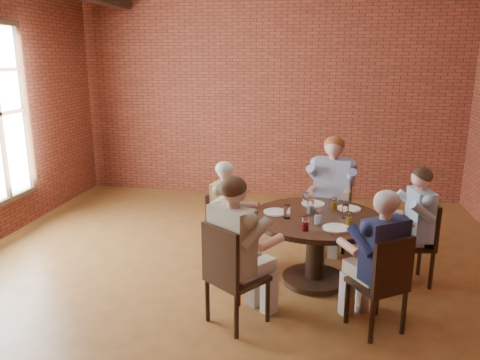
% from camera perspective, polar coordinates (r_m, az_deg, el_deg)
% --- Properties ---
extents(floor, '(7.00, 7.00, 0.00)m').
position_cam_1_polar(floor, '(5.13, -1.40, -12.54)').
color(floor, brown).
rests_on(floor, ground).
extents(wall_back, '(7.00, 0.00, 7.00)m').
position_cam_1_polar(wall_back, '(8.05, 3.40, 10.03)').
color(wall_back, brown).
rests_on(wall_back, ground).
extents(dining_table, '(1.37, 1.37, 0.75)m').
position_cam_1_polar(dining_table, '(5.03, 9.22, -6.73)').
color(dining_table, black).
rests_on(dining_table, floor).
extents(chair_a, '(0.45, 0.45, 0.90)m').
position_cam_1_polar(chair_a, '(5.33, 21.02, -6.73)').
color(chair_a, black).
rests_on(chair_a, floor).
extents(diner_a, '(0.67, 0.58, 1.26)m').
position_cam_1_polar(diner_a, '(5.26, 20.38, -5.34)').
color(diner_a, teal).
rests_on(diner_a, floor).
extents(chair_b, '(0.53, 0.53, 0.98)m').
position_cam_1_polar(chair_b, '(6.10, 11.12, -2.97)').
color(chair_b, black).
rests_on(chair_b, floor).
extents(diner_b, '(0.68, 0.79, 1.41)m').
position_cam_1_polar(diner_b, '(5.96, 11.07, -1.59)').
color(diner_b, gray).
rests_on(diner_b, floor).
extents(chair_c, '(0.45, 0.45, 0.89)m').
position_cam_1_polar(chair_c, '(5.36, -2.16, -5.64)').
color(chair_c, black).
rests_on(chair_c, floor).
extents(diner_c, '(0.67, 0.59, 1.24)m').
position_cam_1_polar(diner_c, '(5.29, -1.45, -4.38)').
color(diner_c, brown).
rests_on(diner_c, floor).
extents(chair_d, '(0.63, 0.63, 0.96)m').
position_cam_1_polar(chair_d, '(4.20, -1.26, -11.15)').
color(chair_d, black).
rests_on(chair_d, floor).
extents(diner_d, '(0.85, 0.88, 1.38)m').
position_cam_1_polar(diner_d, '(4.18, -0.33, -8.69)').
color(diner_d, tan).
rests_on(diner_d, floor).
extents(chair_e, '(0.56, 0.56, 0.91)m').
position_cam_1_polar(chair_e, '(4.27, 17.07, -11.67)').
color(chair_e, black).
rests_on(chair_e, floor).
extents(diner_e, '(0.76, 0.79, 1.29)m').
position_cam_1_polar(diner_e, '(4.26, 16.52, -9.51)').
color(diner_e, '#171F43').
rests_on(diner_e, floor).
extents(plate_a, '(0.26, 0.26, 0.01)m').
position_cam_1_polar(plate_a, '(5.23, 13.10, -3.41)').
color(plate_a, white).
rests_on(plate_a, dining_table).
extents(plate_b, '(0.26, 0.26, 0.01)m').
position_cam_1_polar(plate_b, '(5.32, 8.90, -2.88)').
color(plate_b, white).
rests_on(plate_b, dining_table).
extents(plate_c, '(0.26, 0.26, 0.01)m').
position_cam_1_polar(plate_c, '(5.00, 4.37, -3.90)').
color(plate_c, white).
rests_on(plate_c, dining_table).
extents(plate_d, '(0.26, 0.26, 0.01)m').
position_cam_1_polar(plate_d, '(4.62, 11.65, -5.75)').
color(plate_d, white).
rests_on(plate_d, dining_table).
extents(glass_a, '(0.07, 0.07, 0.14)m').
position_cam_1_polar(glass_a, '(4.92, 12.73, -3.77)').
color(glass_a, white).
rests_on(glass_a, dining_table).
extents(glass_b, '(0.07, 0.07, 0.14)m').
position_cam_1_polar(glass_b, '(5.15, 11.42, -2.86)').
color(glass_b, white).
rests_on(glass_b, dining_table).
extents(glass_c, '(0.07, 0.07, 0.14)m').
position_cam_1_polar(glass_c, '(5.30, 8.05, -2.22)').
color(glass_c, white).
rests_on(glass_c, dining_table).
extents(glass_d, '(0.07, 0.07, 0.14)m').
position_cam_1_polar(glass_d, '(5.00, 8.58, -3.26)').
color(glass_d, white).
rests_on(glass_d, dining_table).
extents(glass_e, '(0.07, 0.07, 0.14)m').
position_cam_1_polar(glass_e, '(4.82, 5.74, -3.86)').
color(glass_e, white).
rests_on(glass_e, dining_table).
extents(glass_f, '(0.07, 0.07, 0.14)m').
position_cam_1_polar(glass_f, '(4.50, 7.94, -5.28)').
color(glass_f, white).
rests_on(glass_f, dining_table).
extents(glass_g, '(0.07, 0.07, 0.14)m').
position_cam_1_polar(glass_g, '(4.70, 9.49, -4.49)').
color(glass_g, white).
rests_on(glass_g, dining_table).
extents(glass_h, '(0.07, 0.07, 0.14)m').
position_cam_1_polar(glass_h, '(4.71, 13.09, -4.65)').
color(glass_h, white).
rests_on(glass_h, dining_table).
extents(smartphone, '(0.07, 0.13, 0.01)m').
position_cam_1_polar(smartphone, '(4.64, 14.91, -5.90)').
color(smartphone, black).
rests_on(smartphone, dining_table).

